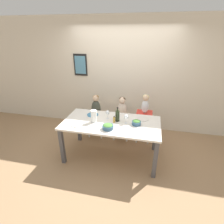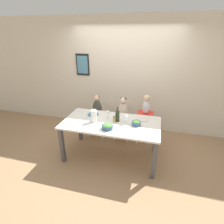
{
  "view_description": "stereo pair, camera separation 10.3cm",
  "coord_description": "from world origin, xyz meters",
  "views": [
    {
      "loc": [
        0.65,
        -2.84,
        2.32
      ],
      "look_at": [
        0.0,
        0.07,
        0.96
      ],
      "focal_mm": 28.0,
      "sensor_mm": 36.0,
      "label": 1
    },
    {
      "loc": [
        0.76,
        -2.82,
        2.32
      ],
      "look_at": [
        0.0,
        0.07,
        0.96
      ],
      "focal_mm": 28.0,
      "sensor_mm": 36.0,
      "label": 2
    }
  ],
  "objects": [
    {
      "name": "salad_bowl_large",
      "position": [
        -0.0,
        -0.26,
        0.82
      ],
      "size": [
        0.2,
        0.2,
        0.09
      ],
      "color": "#335675",
      "rests_on": "dining_table"
    },
    {
      "name": "paper_towel_roll",
      "position": [
        -0.32,
        -0.05,
        0.9
      ],
      "size": [
        0.11,
        0.11,
        0.24
      ],
      "color": "white",
      "rests_on": "dining_table"
    },
    {
      "name": "condiment_bottle_hot_sauce",
      "position": [
        0.06,
        0.01,
        0.84
      ],
      "size": [
        0.04,
        0.04,
        0.14
      ],
      "color": "#BC8E33",
      "rests_on": "dining_table"
    },
    {
      "name": "wine_glass_near",
      "position": [
        0.28,
        0.02,
        0.9
      ],
      "size": [
        0.08,
        0.08,
        0.17
      ],
      "color": "white",
      "rests_on": "dining_table"
    },
    {
      "name": "chair_far_left",
      "position": [
        -0.53,
        0.72,
        0.4
      ],
      "size": [
        0.41,
        0.43,
        0.47
      ],
      "color": "silver",
      "rests_on": "ground_plane"
    },
    {
      "name": "dinner_plate_front_left",
      "position": [
        -0.59,
        -0.23,
        0.78
      ],
      "size": [
        0.23,
        0.23,
        0.01
      ],
      "color": "silver",
      "rests_on": "dining_table"
    },
    {
      "name": "chair_far_center",
      "position": [
        0.09,
        0.72,
        0.4
      ],
      "size": [
        0.41,
        0.43,
        0.47
      ],
      "color": "silver",
      "rests_on": "ground_plane"
    },
    {
      "name": "salad_bowl_small",
      "position": [
        0.47,
        0.01,
        0.82
      ],
      "size": [
        0.16,
        0.16,
        0.09
      ],
      "color": "#335675",
      "rests_on": "dining_table"
    },
    {
      "name": "wine_bottle",
      "position": [
        0.1,
        0.08,
        0.89
      ],
      "size": [
        0.08,
        0.08,
        0.29
      ],
      "color": "#232D19",
      "rests_on": "dining_table"
    },
    {
      "name": "dinner_plate_back_left",
      "position": [
        -0.44,
        0.23,
        0.78
      ],
      "size": [
        0.23,
        0.23,
        0.01
      ],
      "color": "teal",
      "rests_on": "dining_table"
    },
    {
      "name": "wine_glass_far",
      "position": [
        -0.11,
        0.14,
        0.9
      ],
      "size": [
        0.08,
        0.08,
        0.17
      ],
      "color": "white",
      "rests_on": "dining_table"
    },
    {
      "name": "ground_plane",
      "position": [
        0.0,
        0.0,
        0.0
      ],
      "size": [
        14.0,
        14.0,
        0.0
      ],
      "primitive_type": "plane",
      "color": "#9E7A56"
    },
    {
      "name": "person_child_left",
      "position": [
        -0.53,
        0.72,
        0.75
      ],
      "size": [
        0.22,
        0.18,
        0.56
      ],
      "color": "#3D4238",
      "rests_on": "chair_far_left"
    },
    {
      "name": "wall_back",
      "position": [
        -0.0,
        1.36,
        1.35
      ],
      "size": [
        10.0,
        0.09,
        2.7
      ],
      "color": "beige",
      "rests_on": "ground_plane"
    },
    {
      "name": "person_child_center",
      "position": [
        0.09,
        0.72,
        0.75
      ],
      "size": [
        0.22,
        0.18,
        0.56
      ],
      "color": "beige",
      "rests_on": "chair_far_center"
    },
    {
      "name": "person_baby_right",
      "position": [
        0.59,
        0.72,
        0.94
      ],
      "size": [
        0.16,
        0.14,
        0.42
      ],
      "color": "silver",
      "rests_on": "chair_right_highchair"
    },
    {
      "name": "dinner_plate_back_right",
      "position": [
        0.58,
        0.27,
        0.78
      ],
      "size": [
        0.23,
        0.23,
        0.01
      ],
      "color": "silver",
      "rests_on": "dining_table"
    },
    {
      "name": "dining_table",
      "position": [
        0.0,
        0.0,
        0.68
      ],
      "size": [
        1.83,
        0.93,
        0.78
      ],
      "color": "silver",
      "rests_on": "ground_plane"
    },
    {
      "name": "chair_right_highchair",
      "position": [
        0.59,
        0.72,
        0.56
      ],
      "size": [
        0.35,
        0.37,
        0.7
      ],
      "color": "silver",
      "rests_on": "ground_plane"
    }
  ]
}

